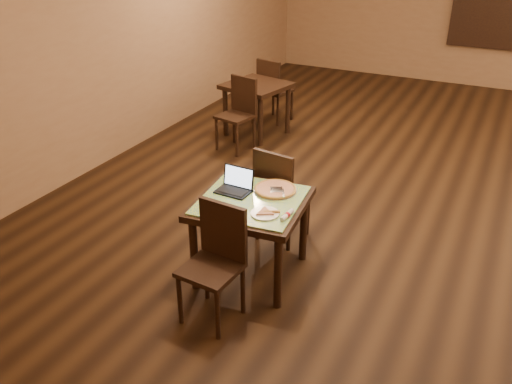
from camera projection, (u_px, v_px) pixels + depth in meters
The scene contains 16 objects.
ground at pixel (425, 194), 6.41m from camera, with size 10.00×10.00×0.00m, color black.
wall_back at pixel (492, 4), 9.69m from camera, with size 8.00×0.02×3.00m, color #8E6B48.
wall_left at pixel (139, 34), 7.31m from camera, with size 0.02×10.00×3.00m, color #8E6B48.
tiled_table at pixel (251, 210), 4.71m from camera, with size 1.01×1.01×0.76m.
chair_main_near at pixel (216, 256), 4.27m from camera, with size 0.46×0.46×0.98m.
chair_main_far at pixel (279, 191), 5.25m from camera, with size 0.49×0.49×1.00m.
laptop at pixel (236, 185), 4.79m from camera, with size 0.30×0.24×0.20m.
plate at pixel (265, 214), 4.43m from camera, with size 0.24×0.24×0.01m, color white.
pizza_slice at pixel (265, 212), 4.42m from camera, with size 0.17×0.17×0.02m, color #FAE5A6, non-canonical shape.
pizza_pan at pixel (275, 190), 4.80m from camera, with size 0.39×0.39×0.01m, color silver.
pizza_whole at pixel (275, 189), 4.80m from camera, with size 0.37×0.37×0.03m.
spatula at pixel (276, 190), 4.77m from camera, with size 0.11×0.26×0.01m, color silver.
napkin_roll at pixel (287, 215), 4.38m from camera, with size 0.05×0.18×0.04m.
other_table_b at pixel (257, 92), 7.85m from camera, with size 0.97×0.97×0.77m.
other_table_b_chair_near at pixel (239, 109), 7.41m from camera, with size 0.51×0.51×0.99m.
other_table_b_chair_far at pixel (272, 87), 8.35m from camera, with size 0.51×0.51×0.99m.
Camera 1 is at (0.75, -5.98, 2.96)m, focal length 38.00 mm.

